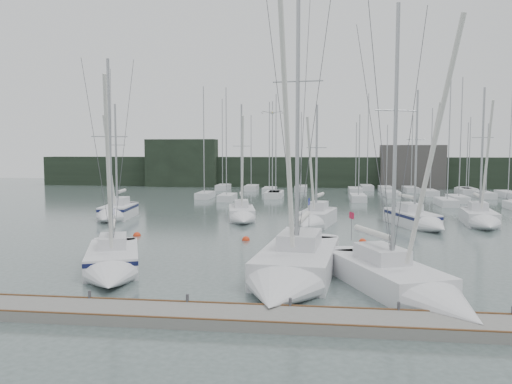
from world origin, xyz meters
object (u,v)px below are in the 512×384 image
sailboat_near_center (290,274)px  sailboat_mid_e (482,220)px  sailboat_near_left (112,265)px  sailboat_mid_c (313,220)px  buoy_c (137,236)px  sailboat_mid_b (242,215)px  buoy_a (246,240)px  sailboat_mid_a (114,213)px  sailboat_mid_d (420,221)px  buoy_b (363,242)px  sailboat_near_right (412,288)px

sailboat_near_center → sailboat_mid_e: 24.66m
sailboat_near_left → sailboat_near_center: bearing=-27.3°
sailboat_mid_c → buoy_c: (-12.76, -5.81, -0.57)m
sailboat_mid_b → buoy_a: 9.26m
sailboat_mid_e → buoy_c: sailboat_mid_e is taller
sailboat_mid_a → sailboat_mid_d: bearing=-9.4°
sailboat_near_center → sailboat_mid_b: sailboat_near_center is taller
sailboat_mid_b → sailboat_mid_e: size_ratio=0.91×
sailboat_mid_d → buoy_b: size_ratio=22.74×
sailboat_near_left → sailboat_mid_e: (23.60, 18.89, 0.04)m
sailboat_near_right → sailboat_mid_e: sailboat_near_right is taller
buoy_b → sailboat_mid_e: bearing=38.5°
sailboat_near_right → sailboat_near_left: bearing=147.5°
buoy_b → sailboat_near_center: bearing=-110.2°
sailboat_near_left → sailboat_mid_a: sailboat_near_left is taller
sailboat_mid_e → buoy_a: bearing=-148.4°
sailboat_near_left → sailboat_near_right: (14.18, -2.46, 0.01)m
buoy_c → buoy_a: bearing=-5.2°
sailboat_near_left → sailboat_mid_a: (-7.94, 19.12, 0.07)m
buoy_c → sailboat_mid_a: bearing=122.5°
sailboat_near_left → buoy_c: (-2.88, 11.19, -0.52)m
sailboat_near_center → buoy_c: size_ratio=28.91×
sailboat_mid_e → sailboat_mid_a: bearing=-173.6°
sailboat_mid_b → sailboat_near_left: bearing=-111.3°
buoy_b → buoy_c: 16.19m
sailboat_mid_a → sailboat_mid_c: (17.82, -2.12, -0.02)m
sailboat_near_right → buoy_c: (-17.06, 13.65, -0.53)m
sailboat_mid_a → buoy_a: bearing=-39.3°
sailboat_near_right → buoy_c: sailboat_near_right is taller
sailboat_near_left → sailboat_mid_b: 19.88m
sailboat_mid_a → sailboat_mid_d: sailboat_mid_d is taller
sailboat_mid_d → buoy_c: sailboat_mid_d is taller
buoy_a → buoy_c: (-8.16, 0.74, 0.00)m
sailboat_near_left → sailboat_mid_c: sailboat_near_left is taller
sailboat_near_right → sailboat_mid_d: bearing=55.3°
sailboat_mid_d → buoy_c: (-21.32, -6.39, -0.57)m
buoy_b → sailboat_mid_a: bearing=158.4°
buoy_a → buoy_c: buoy_c is taller
sailboat_near_center → sailboat_mid_d: 20.83m
sailboat_near_left → sailboat_mid_e: 30.23m
sailboat_mid_b → buoy_a: sailboat_mid_b is taller
sailboat_mid_e → buoy_a: (-18.31, -8.44, -0.56)m
sailboat_mid_d → sailboat_mid_b: bearing=155.7°
sailboat_mid_a → buoy_c: (5.06, -7.94, -0.59)m
sailboat_mid_e → buoy_c: (-26.47, -7.70, -0.56)m
buoy_c → buoy_b: bearing=-1.7°
sailboat_near_center → sailboat_near_right: bearing=-9.5°
sailboat_mid_c → sailboat_mid_d: size_ratio=0.90×
sailboat_mid_d → sailboat_near_center: bearing=-133.6°
sailboat_mid_e → buoy_b: 13.17m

